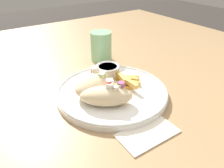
% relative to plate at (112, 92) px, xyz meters
% --- Properties ---
extents(table, '(1.57, 1.57, 0.75)m').
position_rel_plate_xyz_m(table, '(0.00, 0.02, -0.07)').
color(table, '#9E7A51').
rests_on(table, ground_plane).
extents(napkin, '(0.13, 0.07, 0.00)m').
position_rel_plate_xyz_m(napkin, '(-0.02, -0.17, -0.01)').
color(napkin, silver).
rests_on(napkin, table).
extents(plate, '(0.30, 0.30, 0.02)m').
position_rel_plate_xyz_m(plate, '(0.00, 0.00, 0.00)').
color(plate, white).
rests_on(plate, table).
extents(pita_sandwich_near, '(0.14, 0.12, 0.06)m').
position_rel_plate_xyz_m(pita_sandwich_near, '(-0.04, -0.04, 0.03)').
color(pita_sandwich_near, beige).
rests_on(pita_sandwich_near, plate).
extents(pita_sandwich_far, '(0.13, 0.11, 0.06)m').
position_rel_plate_xyz_m(pita_sandwich_far, '(-0.05, 0.02, 0.03)').
color(pita_sandwich_far, beige).
rests_on(pita_sandwich_far, plate).
extents(fries_pile, '(0.13, 0.12, 0.03)m').
position_rel_plate_xyz_m(fries_pile, '(0.04, 0.01, 0.01)').
color(fries_pile, gold).
rests_on(fries_pile, plate).
extents(sauce_ramekin, '(0.07, 0.07, 0.04)m').
position_rel_plate_xyz_m(sauce_ramekin, '(0.04, 0.07, 0.02)').
color(sauce_ramekin, white).
rests_on(sauce_ramekin, plate).
extents(water_glass, '(0.08, 0.08, 0.10)m').
position_rel_plate_xyz_m(water_glass, '(0.10, 0.22, 0.04)').
color(water_glass, '#8CCC93').
rests_on(water_glass, table).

